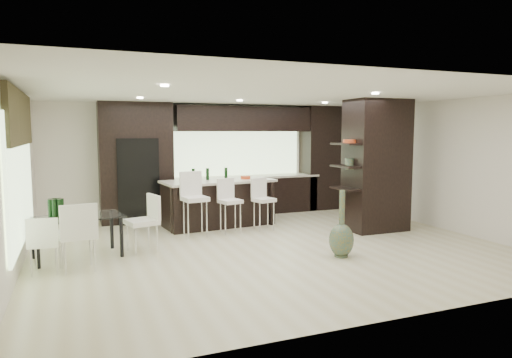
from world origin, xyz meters
name	(u,v)px	position (x,y,z in m)	size (l,w,h in m)	color
ground	(268,245)	(0.00, 0.00, 0.00)	(8.00, 8.00, 0.00)	beige
back_wall	(213,160)	(0.00, 3.50, 1.35)	(8.00, 0.02, 2.70)	white
left_wall	(16,180)	(-4.00, 0.00, 1.35)	(0.02, 7.00, 2.70)	white
right_wall	(443,165)	(4.00, 0.00, 1.35)	(0.02, 7.00, 2.70)	white
ceiling	(269,94)	(0.00, 0.00, 2.70)	(8.00, 7.00, 0.02)	white
window_left	(20,179)	(-3.96, 0.20, 1.35)	(0.04, 3.20, 1.90)	#B2D199
window_back	(236,151)	(0.60, 3.46, 1.55)	(3.40, 0.04, 1.20)	#B2D199
stone_accent	(19,118)	(-3.93, 0.20, 2.25)	(0.08, 3.00, 0.80)	brown
ceiling_spots	(263,96)	(0.00, 0.25, 2.68)	(4.00, 3.00, 0.02)	white
back_cabinetry	(236,160)	(0.50, 3.17, 1.35)	(6.80, 0.68, 2.70)	black
refrigerator	(137,180)	(-1.90, 3.12, 0.95)	(0.90, 0.68, 1.90)	black
partition_column	(376,165)	(2.60, 0.40, 1.35)	(1.20, 0.80, 2.70)	black
kitchen_island	(218,203)	(-0.30, 2.05, 0.50)	(2.40, 1.03, 1.00)	black
stool_left	(195,210)	(-1.04, 1.21, 0.51)	(0.45, 0.45, 1.02)	white
stool_mid	(230,211)	(-0.30, 1.24, 0.44)	(0.39, 0.39, 0.89)	white
stool_right	(264,209)	(0.43, 1.25, 0.44)	(0.39, 0.39, 0.87)	white
bench	(240,213)	(0.15, 1.91, 0.26)	(1.33, 0.51, 0.51)	black
floor_vase	(342,224)	(0.82, -1.12, 0.55)	(0.41, 0.41, 1.10)	#47553C
dining_table	(78,237)	(-3.20, 0.43, 0.34)	(1.41, 0.79, 0.68)	white
chair_near	(78,239)	(-3.20, -0.31, 0.47)	(0.51, 0.51, 0.95)	white
chair_far	(45,247)	(-3.64, -0.26, 0.39)	(0.42, 0.42, 0.78)	white
chair_end	(142,226)	(-2.17, 0.43, 0.45)	(0.48, 0.48, 0.90)	white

